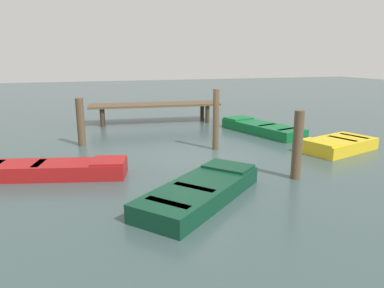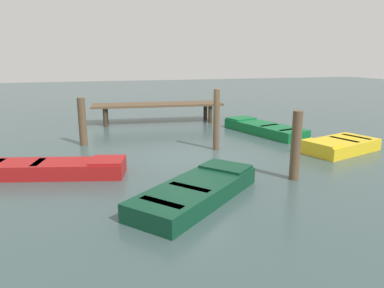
# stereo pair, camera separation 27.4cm
# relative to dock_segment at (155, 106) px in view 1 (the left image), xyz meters

# --- Properties ---
(ground_plane) EXTENTS (80.00, 80.00, 0.00)m
(ground_plane) POSITION_rel_dock_segment_xyz_m (-0.13, -6.21, -0.84)
(ground_plane) COLOR #384C4C
(dock_segment) EXTENTS (6.45, 2.07, 0.95)m
(dock_segment) POSITION_rel_dock_segment_xyz_m (0.00, 0.00, 0.00)
(dock_segment) COLOR brown
(dock_segment) RESTS_ON ground_plane
(rowboat_green) EXTENTS (2.22, 4.12, 0.46)m
(rowboat_green) POSITION_rel_dock_segment_xyz_m (3.79, -3.82, -0.62)
(rowboat_green) COLOR #0F602D
(rowboat_green) RESTS_ON ground_plane
(rowboat_dark_green) EXTENTS (3.61, 3.33, 0.46)m
(rowboat_dark_green) POSITION_rel_dock_segment_xyz_m (-1.16, -10.00, -0.62)
(rowboat_dark_green) COLOR #0C3823
(rowboat_dark_green) RESTS_ON ground_plane
(rowboat_red) EXTENTS (4.13, 1.97, 0.46)m
(rowboat_red) POSITION_rel_dock_segment_xyz_m (-4.45, -7.26, -0.62)
(rowboat_red) COLOR maroon
(rowboat_red) RESTS_ON ground_plane
(rowboat_yellow) EXTENTS (2.97, 2.13, 0.46)m
(rowboat_yellow) POSITION_rel_dock_segment_xyz_m (4.84, -7.34, -0.62)
(rowboat_yellow) COLOR gold
(rowboat_yellow) RESTS_ON ground_plane
(mooring_piling_mid_right) EXTENTS (0.26, 0.26, 1.83)m
(mooring_piling_mid_right) POSITION_rel_dock_segment_xyz_m (1.73, -9.42, 0.07)
(mooring_piling_mid_right) COLOR brown
(mooring_piling_mid_right) RESTS_ON ground_plane
(mooring_piling_near_right) EXTENTS (0.28, 0.28, 1.74)m
(mooring_piling_near_right) POSITION_rel_dock_segment_xyz_m (-3.58, -3.79, 0.03)
(mooring_piling_near_right) COLOR brown
(mooring_piling_near_right) RESTS_ON ground_plane
(mooring_piling_far_left) EXTENTS (0.21, 0.21, 2.11)m
(mooring_piling_far_left) POSITION_rel_dock_segment_xyz_m (0.86, -5.85, 0.22)
(mooring_piling_far_left) COLOR brown
(mooring_piling_far_left) RESTS_ON ground_plane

